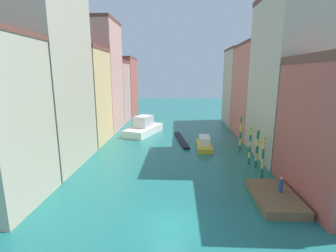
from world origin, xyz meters
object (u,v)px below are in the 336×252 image
at_px(mooring_pole_4, 241,132).
at_px(motorboat_0, 204,144).
at_px(person_on_dock, 281,185).
at_px(mooring_pole_1, 257,148).
at_px(mooring_pole_2, 250,145).
at_px(mooring_pole_0, 263,157).
at_px(mooring_pole_3, 240,138).
at_px(waterfront_dock, 275,197).
at_px(vaporetto_white, 144,128).
at_px(gondola_black, 181,140).

bearing_deg(mooring_pole_4, motorboat_0, 178.98).
bearing_deg(mooring_pole_4, person_on_dock, -90.79).
relative_size(mooring_pole_1, mooring_pole_2, 1.03).
relative_size(mooring_pole_0, mooring_pole_3, 1.07).
xyz_separation_m(waterfront_dock, vaporetto_white, (-15.27, 24.72, 0.78)).
bearing_deg(mooring_pole_2, mooring_pole_4, 86.70).
bearing_deg(mooring_pole_1, vaporetto_white, 134.11).
height_order(waterfront_dock, mooring_pole_1, mooring_pole_1).
height_order(waterfront_dock, person_on_dock, person_on_dock).
height_order(mooring_pole_4, gondola_black, mooring_pole_4).
bearing_deg(mooring_pole_1, mooring_pole_2, 106.04).
relative_size(mooring_pole_3, motorboat_0, 0.68).
distance_m(mooring_pole_3, gondola_black, 10.53).
bearing_deg(mooring_pole_3, mooring_pole_2, -88.78).
height_order(waterfront_dock, gondola_black, waterfront_dock).
xyz_separation_m(mooring_pole_0, vaporetto_white, (-15.76, 19.62, -1.20)).
bearing_deg(mooring_pole_1, gondola_black, 127.10).
distance_m(person_on_dock, vaporetto_white, 29.12).
bearing_deg(mooring_pole_2, mooring_pole_1, -73.96).
relative_size(person_on_dock, mooring_pole_4, 0.28).
height_order(waterfront_dock, mooring_pole_3, mooring_pole_3).
xyz_separation_m(mooring_pole_2, vaporetto_white, (-15.65, 15.11, -1.24)).
bearing_deg(waterfront_dock, gondola_black, 112.21).
bearing_deg(mooring_pole_2, person_on_dock, -89.11).
relative_size(mooring_pole_2, motorboat_0, 0.75).
xyz_separation_m(mooring_pole_2, motorboat_0, (-5.04, 6.36, -1.72)).
distance_m(mooring_pole_2, mooring_pole_3, 4.46).
xyz_separation_m(mooring_pole_1, gondola_black, (-8.98, 11.87, -2.31)).
relative_size(mooring_pole_0, vaporetto_white, 0.47).
distance_m(person_on_dock, motorboat_0, 16.56).
height_order(person_on_dock, gondola_black, person_on_dock).
bearing_deg(mooring_pole_1, mooring_pole_3, 95.00).
xyz_separation_m(person_on_dock, mooring_pole_4, (0.22, 15.61, 1.18)).
distance_m(mooring_pole_1, vaporetto_white, 23.14).
height_order(mooring_pole_3, vaporetto_white, mooring_pole_3).
bearing_deg(gondola_black, vaporetto_white, 146.41).
height_order(waterfront_dock, mooring_pole_4, mooring_pole_4).
height_order(person_on_dock, mooring_pole_1, mooring_pole_1).
distance_m(mooring_pole_0, mooring_pole_4, 10.78).
height_order(vaporetto_white, gondola_black, vaporetto_white).
height_order(mooring_pole_1, gondola_black, mooring_pole_1).
bearing_deg(mooring_pole_4, mooring_pole_2, -93.30).
xyz_separation_m(mooring_pole_0, mooring_pole_3, (-0.20, 8.97, -0.16)).
bearing_deg(vaporetto_white, gondola_black, -33.59).
height_order(mooring_pole_0, vaporetto_white, mooring_pole_0).
bearing_deg(mooring_pole_0, mooring_pole_3, 91.31).
height_order(person_on_dock, mooring_pole_3, mooring_pole_3).
height_order(mooring_pole_1, vaporetto_white, mooring_pole_1).
bearing_deg(mooring_pole_3, mooring_pole_4, 75.80).
bearing_deg(motorboat_0, waterfront_dock, -73.74).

